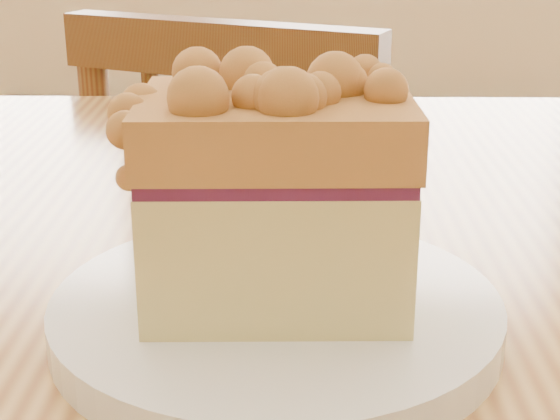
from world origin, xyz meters
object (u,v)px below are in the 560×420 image
Objects in this scene: cafe_chair_main at (276,333)px; plate at (276,315)px; cafe_table_main at (212,420)px; cake_slice at (272,184)px.

cafe_chair_main reaches higher than plate.
cafe_chair_main is at bearing 87.01° from cafe_table_main.
plate is 1.57× the size of cake_slice.
cafe_table_main is 1.40× the size of cafe_chair_main.
cafe_chair_main is at bearing 93.58° from plate.
plate is at bearing 12.13° from cake_slice.
cafe_table_main is at bearing 111.07° from cafe_chair_main.
cafe_chair_main reaches higher than cafe_table_main.
cafe_chair_main is 4.24× the size of plate.
plate is at bearing -66.32° from cafe_table_main.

